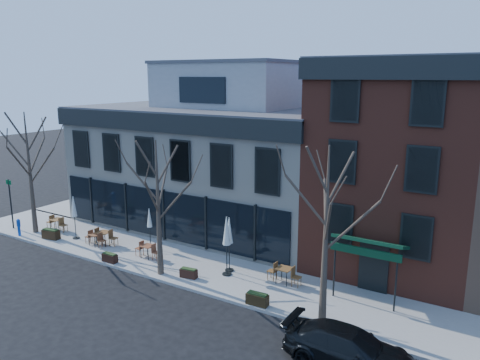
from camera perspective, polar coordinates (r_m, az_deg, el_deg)
The scene contains 24 objects.
ground at distance 29.93m, azimuth -9.01°, elevation -7.64°, with size 120.00×120.00×0.00m, color black.
sidewalk_front at distance 26.42m, azimuth -6.67°, elevation -10.20°, with size 33.50×4.70×0.15m, color gray.
sidewalk_side at distance 41.57m, azimuth -15.41°, elevation -2.06°, with size 4.50×12.00×0.15m, color gray.
corner_building at distance 32.52m, azimuth -3.37°, elevation 2.75°, with size 18.39×10.39×11.10m.
red_brick_building at distance 27.07m, azimuth 19.49°, elevation 2.01°, with size 8.20×11.78×11.18m.
tree_corner at distance 33.00m, azimuth -24.24°, elevation 0.96°, with size 3.93×3.98×7.92m.
tree_mid at distance 24.08m, azimuth -9.93°, elevation -3.21°, with size 3.50×3.55×7.04m.
tree_right at distance 19.44m, azimuth 10.44°, elevation -6.39°, with size 3.72×3.77×7.48m.
sign_pole at distance 34.96m, azimuth -26.18°, elevation -2.28°, with size 0.50×0.10×3.40m.
parked_sedan at distance 18.28m, azimuth 13.17°, elevation -19.36°, with size 1.96×4.83×1.40m, color black.
call_box at distance 33.51m, azimuth -25.37°, elevation -5.15°, with size 0.23×0.23×1.15m.
cafe_set_0 at distance 33.67m, azimuth -21.43°, elevation -4.92°, with size 1.82×0.74×0.96m.
cafe_set_1 at distance 30.02m, azimuth -17.22°, elevation -6.79°, with size 1.67×0.70×0.87m.
cafe_set_2 at distance 29.99m, azimuth -16.25°, elevation -6.63°, with size 1.92×0.88×0.99m.
cafe_set_3 at distance 27.33m, azimuth -11.19°, elevation -8.36°, with size 1.69×0.68×0.89m.
cafe_set_5 at distance 23.83m, azimuth 5.40°, elevation -11.29°, with size 1.84×0.76×0.97m.
umbrella_0 at distance 31.19m, azimuth -19.60°, elevation -3.33°, with size 0.44×0.44×2.78m.
umbrella_2 at distance 28.50m, azimuth -10.99°, elevation -4.80°, with size 0.39×0.39×2.43m.
umbrella_3 at distance 24.56m, azimuth -1.33°, elevation -6.54°, with size 0.47×0.47×2.94m.
umbrella_4 at distance 24.04m, azimuth -1.65°, elevation -6.61°, with size 0.50×0.50×3.14m.
planter_0 at distance 32.16m, azimuth -22.05°, elevation -6.11°, with size 1.20×0.65×0.64m.
planter_1 at distance 27.29m, azimuth -15.59°, elevation -9.09°, with size 0.92×0.38×0.51m.
planter_2 at distance 24.56m, azimuth -6.28°, elevation -11.20°, with size 0.94×0.49×0.50m.
planter_3 at distance 21.77m, azimuth 2.13°, elevation -14.28°, with size 1.04×0.46×0.57m.
Camera 1 is at (18.57, -21.10, 10.28)m, focal length 35.00 mm.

